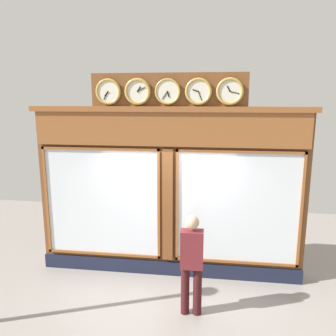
# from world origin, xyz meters

# --- Properties ---
(shop_facade) EXTENTS (5.25, 0.42, 3.91)m
(shop_facade) POSITION_xyz_m (-0.00, -0.12, 1.72)
(shop_facade) COLOR brown
(shop_facade) RESTS_ON ground_plane
(pedestrian) EXTENTS (0.37, 0.23, 1.69)m
(pedestrian) POSITION_xyz_m (-0.54, 1.19, 0.93)
(pedestrian) COLOR #3A1316
(pedestrian) RESTS_ON ground_plane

